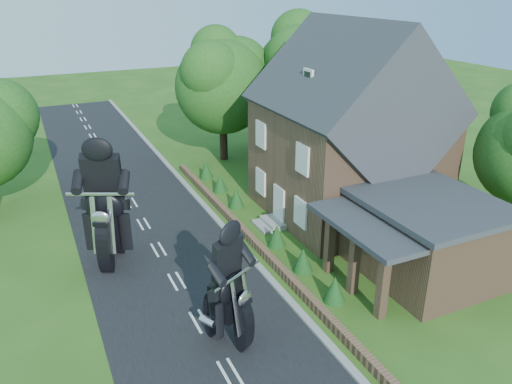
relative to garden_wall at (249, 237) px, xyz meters
name	(u,v)px	position (x,y,z in m)	size (l,w,h in m)	color
ground	(200,321)	(-4.30, -5.00, -0.20)	(120.00, 120.00, 0.00)	#295116
road	(200,321)	(-4.30, -5.00, -0.19)	(7.00, 80.00, 0.02)	black
kerb	(286,296)	(-0.65, -5.00, -0.14)	(0.30, 80.00, 0.12)	gray
garden_wall	(249,237)	(0.00, 0.00, 0.00)	(0.30, 22.00, 0.40)	brown
house	(349,135)	(6.19, 1.00, 4.14)	(9.54, 8.64, 10.24)	brown
annex	(424,237)	(5.57, -5.80, 1.57)	(7.05, 5.94, 3.44)	brown
tree_house_right	(409,99)	(12.35, 3.62, 4.99)	(6.51, 6.00, 8.40)	black
tree_behind_house	(311,67)	(9.88, 11.14, 6.03)	(7.81, 7.20, 10.08)	black
tree_behind_left	(227,78)	(3.86, 12.13, 5.53)	(6.94, 6.40, 9.16)	black
shrub_a	(335,289)	(1.00, -6.00, 0.35)	(0.90, 0.90, 1.10)	#133C15
shrub_b	(303,260)	(1.00, -3.50, 0.35)	(0.90, 0.90, 1.10)	#133C15
shrub_c	(277,235)	(1.00, -1.00, 0.35)	(0.90, 0.90, 1.10)	#133C15
shrub_d	(236,198)	(1.00, 4.00, 0.35)	(0.90, 0.90, 1.10)	#133C15
shrub_e	(220,183)	(1.00, 6.50, 0.35)	(0.90, 0.90, 1.10)	#133C15
shrub_f	(206,170)	(1.00, 9.00, 0.35)	(0.90, 0.90, 1.10)	#133C15
motorcycle_lead	(229,325)	(-3.73, -6.53, 0.52)	(0.39, 1.54, 1.43)	black
motorcycle_follow	(111,245)	(-6.47, 0.71, 0.69)	(0.49, 1.92, 1.79)	black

